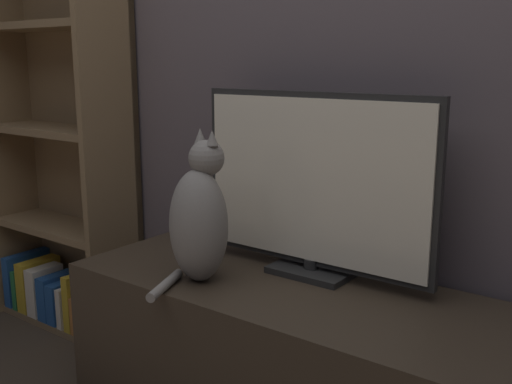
% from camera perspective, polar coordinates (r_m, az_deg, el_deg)
% --- Properties ---
extents(wall_back, '(4.80, 0.05, 2.60)m').
position_cam_1_polar(wall_back, '(1.94, 9.02, 16.13)').
color(wall_back, '#564C51').
rests_on(wall_back, ground_plane).
extents(tv_stand, '(1.40, 0.54, 0.52)m').
position_cam_1_polar(tv_stand, '(1.90, 3.29, -16.26)').
color(tv_stand, '#33281E').
rests_on(tv_stand, ground_plane).
extents(tv, '(0.79, 0.15, 0.56)m').
position_cam_1_polar(tv, '(1.82, 5.47, 0.61)').
color(tv, black).
rests_on(tv, tv_stand).
extents(cat, '(0.22, 0.32, 0.46)m').
position_cam_1_polar(cat, '(1.79, -5.32, -2.64)').
color(cat, gray).
rests_on(cat, tv_stand).
extents(bookshelf, '(0.74, 0.28, 1.75)m').
position_cam_1_polar(bookshelf, '(2.76, -17.80, 3.10)').
color(bookshelf, brown).
rests_on(bookshelf, ground_plane).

